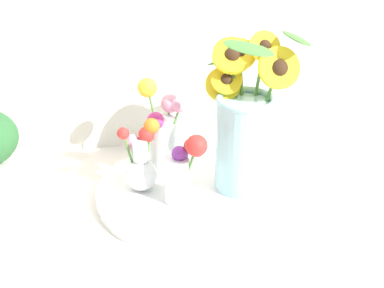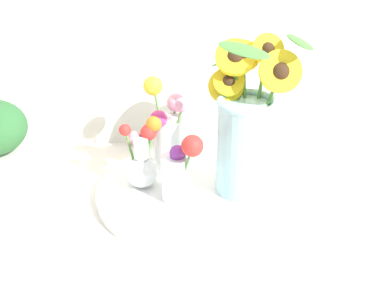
{
  "view_description": "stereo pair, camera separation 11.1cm",
  "coord_description": "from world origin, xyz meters",
  "views": [
    {
      "loc": [
        -0.1,
        -0.86,
        0.65
      ],
      "look_at": [
        0.02,
        0.11,
        0.13
      ],
      "focal_mm": 50.0,
      "sensor_mm": 36.0,
      "label": 1
    },
    {
      "loc": [
        0.01,
        -0.87,
        0.65
      ],
      "look_at": [
        0.02,
        0.11,
        0.13
      ],
      "focal_mm": 50.0,
      "sensor_mm": 36.0,
      "label": 2
    }
  ],
  "objects": [
    {
      "name": "vase_bulb_right",
      "position": [
        -0.09,
        0.13,
        0.08
      ],
      "size": [
        0.09,
        0.08,
        0.15
      ],
      "color": "white",
      "rests_on": "serving_tray"
    },
    {
      "name": "serving_tray",
      "position": [
        0.02,
        0.11,
        0.01
      ],
      "size": [
        0.41,
        0.41,
        0.02
      ],
      "color": "white",
      "rests_on": "ground_plane"
    },
    {
      "name": "vase_small_back",
      "position": [
        -0.03,
        0.2,
        0.11
      ],
      "size": [
        0.1,
        0.1,
        0.22
      ],
      "color": "white",
      "rests_on": "serving_tray"
    },
    {
      "name": "mason_jar_sunflowers",
      "position": [
        0.13,
        0.11,
        0.15
      ],
      "size": [
        0.21,
        0.24,
        0.36
      ],
      "color": "#9ED1D6",
      "rests_on": "serving_tray"
    },
    {
      "name": "ground_plane",
      "position": [
        0.0,
        0.0,
        0.0
      ],
      "size": [
        6.0,
        6.0,
        0.0
      ],
      "primitive_type": "plane",
      "color": "silver"
    },
    {
      "name": "vase_small_center",
      "position": [
        -0.01,
        0.07,
        0.09
      ],
      "size": [
        0.09,
        0.08,
        0.17
      ],
      "color": "white",
      "rests_on": "serving_tray"
    }
  ]
}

